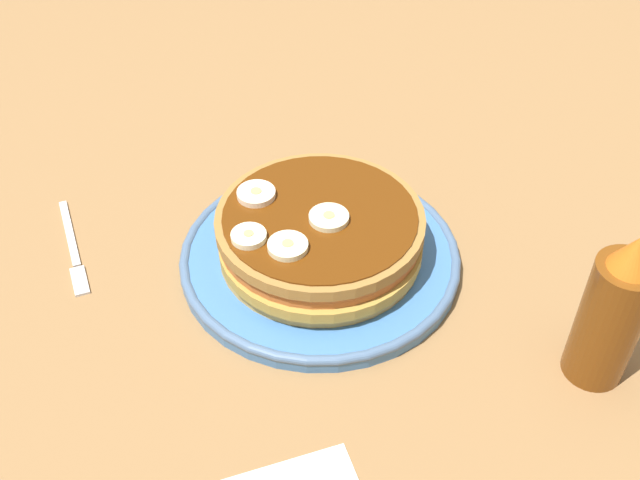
% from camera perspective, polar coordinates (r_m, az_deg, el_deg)
% --- Properties ---
extents(ground_plane, '(1.40, 1.40, 0.03)m').
position_cam_1_polar(ground_plane, '(0.69, 0.00, -2.63)').
color(ground_plane, olive).
extents(plate, '(0.25, 0.25, 0.02)m').
position_cam_1_polar(plate, '(0.67, 0.00, -1.23)').
color(plate, '#3F72B2').
rests_on(plate, ground_plane).
extents(pancake_stack, '(0.18, 0.18, 0.04)m').
position_cam_1_polar(pancake_stack, '(0.65, 0.05, 0.33)').
color(pancake_stack, tan).
rests_on(pancake_stack, plate).
extents(banana_slice_0, '(0.03, 0.03, 0.01)m').
position_cam_1_polar(banana_slice_0, '(0.63, 0.67, 1.66)').
color(banana_slice_0, '#F0EAB6').
rests_on(banana_slice_0, pancake_stack).
extents(banana_slice_1, '(0.03, 0.03, 0.01)m').
position_cam_1_polar(banana_slice_1, '(0.62, -5.40, 0.25)').
color(banana_slice_1, '#F1ECC3').
rests_on(banana_slice_1, pancake_stack).
extents(banana_slice_2, '(0.03, 0.03, 0.01)m').
position_cam_1_polar(banana_slice_2, '(0.66, -4.84, 3.45)').
color(banana_slice_2, '#FAE2C2').
rests_on(banana_slice_2, pancake_stack).
extents(banana_slice_3, '(0.03, 0.03, 0.01)m').
position_cam_1_polar(banana_slice_3, '(0.60, -2.44, -0.50)').
color(banana_slice_3, '#F0EDBA').
rests_on(banana_slice_3, pancake_stack).
extents(fork, '(0.04, 0.13, 0.01)m').
position_cam_1_polar(fork, '(0.72, -18.12, -0.68)').
color(fork, silver).
rests_on(fork, ground_plane).
extents(syrup_bottle, '(0.05, 0.05, 0.14)m').
position_cam_1_polar(syrup_bottle, '(0.59, 21.16, -5.26)').
color(syrup_bottle, brown).
rests_on(syrup_bottle, ground_plane).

